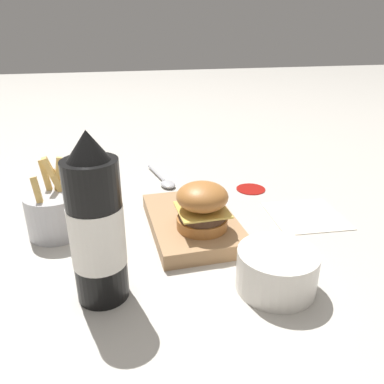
{
  "coord_description": "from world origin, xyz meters",
  "views": [
    {
      "loc": [
        -0.65,
        0.16,
        0.35
      ],
      "look_at": [
        -0.03,
        0.01,
        0.08
      ],
      "focal_mm": 35.0,
      "sensor_mm": 36.0,
      "label": 1
    }
  ],
  "objects_px": {
    "burger": "(201,206)",
    "ketchup_bottle": "(97,228)",
    "fries_basket": "(55,213)",
    "spoon": "(165,182)",
    "side_bowl": "(277,269)",
    "serving_board": "(192,223)"
  },
  "relations": [
    {
      "from": "serving_board",
      "to": "burger",
      "type": "height_order",
      "value": "burger"
    },
    {
      "from": "ketchup_bottle",
      "to": "side_bowl",
      "type": "relative_size",
      "value": 2.08
    },
    {
      "from": "serving_board",
      "to": "fries_basket",
      "type": "height_order",
      "value": "fries_basket"
    },
    {
      "from": "side_bowl",
      "to": "spoon",
      "type": "relative_size",
      "value": 0.69
    },
    {
      "from": "side_bowl",
      "to": "fries_basket",
      "type": "bearing_deg",
      "value": 52.17
    },
    {
      "from": "ketchup_bottle",
      "to": "spoon",
      "type": "height_order",
      "value": "ketchup_bottle"
    },
    {
      "from": "serving_board",
      "to": "spoon",
      "type": "distance_m",
      "value": 0.24
    },
    {
      "from": "burger",
      "to": "spoon",
      "type": "height_order",
      "value": "burger"
    },
    {
      "from": "serving_board",
      "to": "spoon",
      "type": "relative_size",
      "value": 1.44
    },
    {
      "from": "fries_basket",
      "to": "spoon",
      "type": "relative_size",
      "value": 0.86
    },
    {
      "from": "ketchup_bottle",
      "to": "fries_basket",
      "type": "relative_size",
      "value": 1.67
    },
    {
      "from": "fries_basket",
      "to": "side_bowl",
      "type": "bearing_deg",
      "value": -127.83
    },
    {
      "from": "ketchup_bottle",
      "to": "side_bowl",
      "type": "distance_m",
      "value": 0.26
    },
    {
      "from": "fries_basket",
      "to": "spoon",
      "type": "distance_m",
      "value": 0.31
    },
    {
      "from": "side_bowl",
      "to": "spoon",
      "type": "xyz_separation_m",
      "value": [
        0.44,
        0.08,
        -0.03
      ]
    },
    {
      "from": "fries_basket",
      "to": "side_bowl",
      "type": "relative_size",
      "value": 1.25
    },
    {
      "from": "burger",
      "to": "spoon",
      "type": "relative_size",
      "value": 0.53
    },
    {
      "from": "burger",
      "to": "ketchup_bottle",
      "type": "distance_m",
      "value": 0.21
    },
    {
      "from": "ketchup_bottle",
      "to": "side_bowl",
      "type": "height_order",
      "value": "ketchup_bottle"
    },
    {
      "from": "ketchup_bottle",
      "to": "serving_board",
      "type": "bearing_deg",
      "value": -47.72
    },
    {
      "from": "burger",
      "to": "side_bowl",
      "type": "distance_m",
      "value": 0.18
    },
    {
      "from": "serving_board",
      "to": "ketchup_bottle",
      "type": "relative_size",
      "value": 1.01
    }
  ]
}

